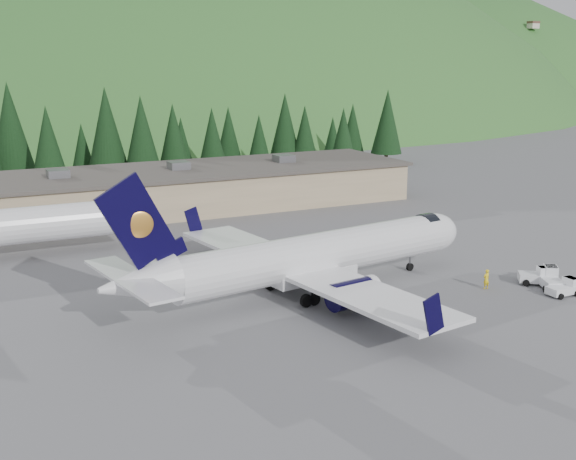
{
  "coord_description": "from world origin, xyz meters",
  "views": [
    {
      "loc": [
        -27.75,
        -50.78,
        19.24
      ],
      "look_at": [
        0.0,
        6.0,
        4.0
      ],
      "focal_mm": 45.0,
      "sensor_mm": 36.0,
      "label": 1
    }
  ],
  "objects_px": {
    "baggage_tug_b": "(541,276)",
    "ramp_worker": "(486,279)",
    "airliner": "(310,258)",
    "terminal_building": "(141,191)",
    "baggage_tug_a": "(565,288)",
    "baggage_tug_c": "(549,279)"
  },
  "relations": [
    {
      "from": "airliner",
      "to": "baggage_tug_b",
      "type": "height_order",
      "value": "airliner"
    },
    {
      "from": "baggage_tug_c",
      "to": "ramp_worker",
      "type": "relative_size",
      "value": 1.97
    },
    {
      "from": "terminal_building",
      "to": "ramp_worker",
      "type": "distance_m",
      "value": 47.29
    },
    {
      "from": "baggage_tug_a",
      "to": "baggage_tug_b",
      "type": "bearing_deg",
      "value": 82.64
    },
    {
      "from": "baggage_tug_a",
      "to": "terminal_building",
      "type": "height_order",
      "value": "terminal_building"
    },
    {
      "from": "baggage_tug_b",
      "to": "ramp_worker",
      "type": "distance_m",
      "value": 5.29
    },
    {
      "from": "baggage_tug_b",
      "to": "ramp_worker",
      "type": "relative_size",
      "value": 2.02
    },
    {
      "from": "airliner",
      "to": "ramp_worker",
      "type": "xyz_separation_m",
      "value": [
        14.03,
        -5.52,
        -2.22
      ]
    },
    {
      "from": "terminal_building",
      "to": "ramp_worker",
      "type": "height_order",
      "value": "terminal_building"
    },
    {
      "from": "ramp_worker",
      "to": "terminal_building",
      "type": "bearing_deg",
      "value": -70.74
    },
    {
      "from": "baggage_tug_a",
      "to": "baggage_tug_c",
      "type": "bearing_deg",
      "value": 81.26
    },
    {
      "from": "airliner",
      "to": "baggage_tug_b",
      "type": "xyz_separation_m",
      "value": [
        19.21,
        -6.59,
        -2.33
      ]
    },
    {
      "from": "baggage_tug_a",
      "to": "ramp_worker",
      "type": "xyz_separation_m",
      "value": [
        -4.76,
        4.14,
        0.22
      ]
    },
    {
      "from": "baggage_tug_a",
      "to": "airliner",
      "type": "bearing_deg",
      "value": 153.22
    },
    {
      "from": "baggage_tug_b",
      "to": "baggage_tug_c",
      "type": "distance_m",
      "value": 0.99
    },
    {
      "from": "airliner",
      "to": "terminal_building",
      "type": "bearing_deg",
      "value": 87.29
    },
    {
      "from": "airliner",
      "to": "terminal_building",
      "type": "xyz_separation_m",
      "value": [
        -4.0,
        38.15,
        -0.46
      ]
    },
    {
      "from": "airliner",
      "to": "ramp_worker",
      "type": "bearing_deg",
      "value": -30.2
    },
    {
      "from": "baggage_tug_a",
      "to": "baggage_tug_b",
      "type": "height_order",
      "value": "baggage_tug_b"
    },
    {
      "from": "baggage_tug_c",
      "to": "terminal_building",
      "type": "relative_size",
      "value": 0.05
    },
    {
      "from": "baggage_tug_a",
      "to": "terminal_building",
      "type": "xyz_separation_m",
      "value": [
        -22.79,
        47.82,
        1.98
      ]
    },
    {
      "from": "baggage_tug_c",
      "to": "ramp_worker",
      "type": "bearing_deg",
      "value": 91.92
    }
  ]
}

